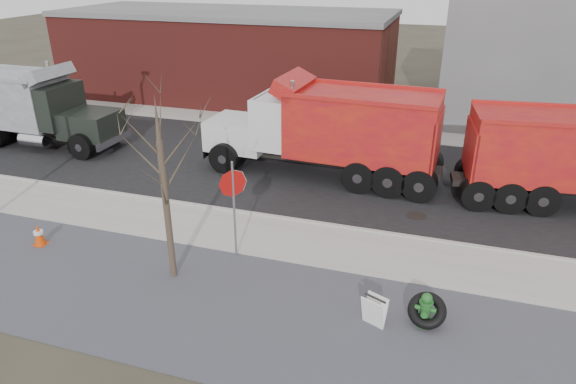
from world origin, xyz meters
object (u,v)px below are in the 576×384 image
(truck_tire, at_px, (427,310))
(dump_truck_red_b, at_px, (330,128))
(dump_truck_grey, at_px, (27,104))
(fire_hydrant, at_px, (425,311))
(sandwich_board, at_px, (374,311))
(stop_sign, at_px, (233,194))

(truck_tire, xyz_separation_m, dump_truck_red_b, (-4.47, 8.40, 1.63))
(truck_tire, height_order, dump_truck_grey, dump_truck_grey)
(fire_hydrant, height_order, dump_truck_red_b, dump_truck_red_b)
(dump_truck_red_b, bearing_deg, truck_tire, 121.09)
(sandwich_board, xyz_separation_m, dump_truck_grey, (-17.67, 8.51, 1.48))
(truck_tire, height_order, dump_truck_red_b, dump_truck_red_b)
(truck_tire, xyz_separation_m, sandwich_board, (-1.21, -0.45, 0.02))
(sandwich_board, xyz_separation_m, dump_truck_red_b, (-3.26, 8.85, 1.61))
(dump_truck_grey, bearing_deg, stop_sign, -25.91)
(sandwich_board, bearing_deg, dump_truck_grey, 177.86)
(fire_hydrant, relative_size, dump_truck_grey, 0.11)
(stop_sign, xyz_separation_m, sandwich_board, (4.42, -1.95, -1.62))
(fire_hydrant, relative_size, stop_sign, 0.30)
(fire_hydrant, relative_size, truck_tire, 0.90)
(stop_sign, height_order, dump_truck_red_b, dump_truck_red_b)
(sandwich_board, relative_size, dump_truck_grey, 0.10)
(fire_hydrant, relative_size, sandwich_board, 1.14)
(sandwich_board, bearing_deg, dump_truck_red_b, 133.76)
(fire_hydrant, distance_m, stop_sign, 6.02)
(truck_tire, bearing_deg, dump_truck_grey, 156.89)
(sandwich_board, bearing_deg, stop_sign, 179.78)
(stop_sign, height_order, dump_truck_grey, dump_truck_grey)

